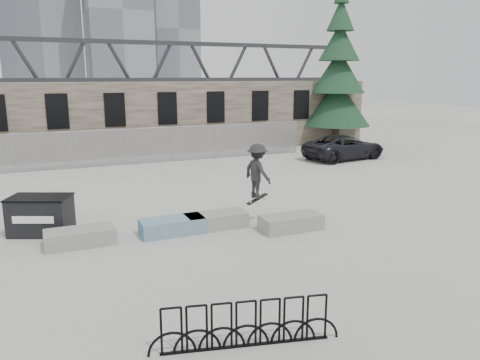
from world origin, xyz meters
The scene contains 13 objects.
ground centered at (0.00, 0.00, 0.00)m, with size 120.00×120.00×0.00m, color #ABABA6.
stone_wall centered at (0.00, 16.24, 2.26)m, with size 36.00×2.58×4.50m.
chainlink_fence centered at (0.00, 12.50, 1.04)m, with size 22.06×0.06×2.02m.
planter_far_left centered at (-3.43, 0.15, 0.27)m, with size 2.00×0.90×0.49m.
planter_center_left centered at (-0.67, 0.06, 0.27)m, with size 2.00×0.90×0.49m.
planter_center_right centered at (0.82, 0.10, 0.27)m, with size 2.00×0.90×0.49m.
planter_offset centered at (2.96, -1.10, 0.27)m, with size 2.00×0.90×0.49m.
dumpster centered at (-4.45, 1.70, 0.61)m, with size 2.13×1.76×1.21m.
bike_rack centered at (-1.11, -6.63, 0.44)m, with size 3.51×0.85×0.90m.
spruce_tree centered at (15.40, 14.43, 4.68)m, with size 4.72×4.72×11.50m.
truss_bridge centered at (10.00, 55.00, 4.13)m, with size 70.00×3.00×9.80m.
suv centered at (12.43, 9.22, 0.72)m, with size 2.38×5.16×1.43m, color black.
skateboarder centered at (2.28, 0.02, 1.78)m, with size 0.95×1.32×2.02m.
Camera 1 is at (-4.29, -13.69, 4.88)m, focal length 35.00 mm.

